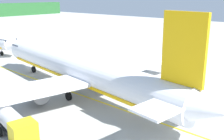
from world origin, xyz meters
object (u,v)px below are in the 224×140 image
(airliner_foreground, at_px, (80,70))
(crew_loader_left, at_px, (198,96))
(service_truck_catering, at_px, (14,124))
(cargo_container_near, at_px, (143,96))

(airliner_foreground, relative_size, crew_loader_left, 23.31)
(crew_loader_left, bearing_deg, airliner_foreground, 117.22)
(service_truck_catering, height_order, crew_loader_left, service_truck_catering)
(airliner_foreground, relative_size, service_truck_catering, 6.08)
(cargo_container_near, bearing_deg, crew_loader_left, -53.93)
(service_truck_catering, relative_size, cargo_container_near, 2.85)
(service_truck_catering, relative_size, crew_loader_left, 3.83)
(service_truck_catering, bearing_deg, crew_loader_left, -26.66)
(cargo_container_near, xyz_separation_m, crew_loader_left, (4.02, -5.52, 0.15))
(service_truck_catering, bearing_deg, cargo_container_near, -15.24)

